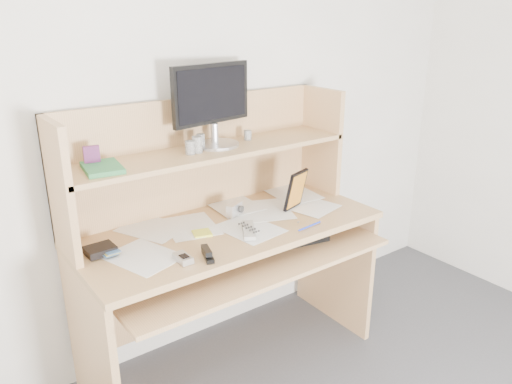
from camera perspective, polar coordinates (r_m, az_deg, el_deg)
back_wall at (r=2.41m, az=-7.41°, el=9.63°), size 3.60×0.04×2.50m
desk at (r=2.38m, az=-4.00°, el=-4.47°), size 1.40×0.70×1.30m
paper_clutter at (r=2.29m, az=-2.95°, el=-3.82°), size 1.32×0.54×0.01m
keyboard at (r=2.35m, az=2.48°, el=-5.50°), size 0.50×0.26×0.03m
tv_remote at (r=2.21m, az=-0.83°, el=-4.37°), size 0.14×0.18×0.02m
flip_phone at (r=1.99m, az=-8.37°, el=-7.37°), size 0.05×0.09×0.02m
stapler at (r=2.00m, az=-5.54°, el=-6.92°), size 0.07×0.12×0.04m
wallet at (r=2.12m, az=-17.38°, el=-6.34°), size 0.12×0.10×0.03m
sticky_note_pad at (r=2.22m, az=-6.18°, el=-4.71°), size 0.10×0.10×0.01m
digital_camera at (r=2.38m, az=-2.51°, el=-1.97°), size 0.10×0.08×0.06m
game_case at (r=2.44m, az=4.58°, el=0.24°), size 0.14×0.06×0.20m
blue_pen at (r=2.27m, az=6.14°, el=-3.90°), size 0.14×0.02×0.01m
card_box at (r=2.12m, az=-18.26°, el=3.88°), size 0.07×0.03×0.09m
shelf_book at (r=2.07m, az=-17.16°, el=2.67°), size 0.17×0.21×0.02m
chip_stack_a at (r=2.22m, az=-7.55°, el=5.05°), size 0.05×0.05×0.06m
chip_stack_b at (r=2.24m, az=-6.72°, el=5.40°), size 0.06×0.06×0.07m
chip_stack_c at (r=2.46m, az=-0.96°, el=6.53°), size 0.05×0.05×0.05m
chip_stack_d at (r=2.31m, az=-6.36°, el=5.78°), size 0.04×0.04×0.07m
monitor at (r=2.33m, az=-5.03°, el=10.15°), size 0.43×0.22×0.38m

